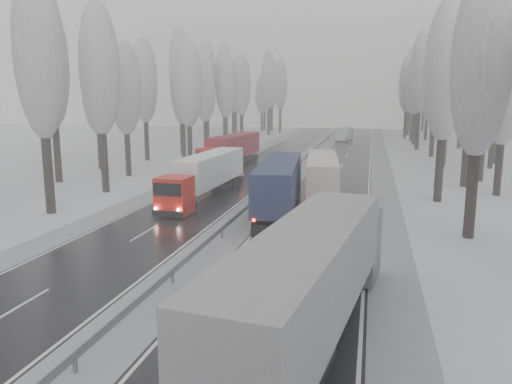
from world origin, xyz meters
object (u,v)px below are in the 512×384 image
at_px(box_truck_distant, 344,134).
at_px(truck_red_white, 206,173).
at_px(truck_blue_box, 280,182).
at_px(truck_cream_box, 322,174).
at_px(truck_grey_tarp, 315,273).
at_px(truck_red_red, 231,149).

height_order(box_truck_distant, truck_red_white, truck_red_white).
relative_size(truck_blue_box, truck_cream_box, 1.07).
bearing_deg(truck_blue_box, box_truck_distant, 83.51).
bearing_deg(truck_red_white, truck_grey_tarp, -61.16).
bearing_deg(truck_cream_box, truck_blue_box, -119.08).
xyz_separation_m(truck_blue_box, truck_cream_box, (2.55, 6.01, -0.17)).
bearing_deg(truck_red_red, truck_cream_box, -48.07).
relative_size(box_truck_distant, truck_red_red, 0.49).
relative_size(truck_cream_box, truck_red_white, 1.01).
height_order(truck_blue_box, box_truck_distant, truck_blue_box).
relative_size(truck_blue_box, truck_red_red, 1.02).
xyz_separation_m(truck_grey_tarp, truck_cream_box, (-2.27, 25.55, -0.32)).
relative_size(truck_grey_tarp, truck_red_red, 1.08).
xyz_separation_m(truck_blue_box, truck_red_red, (-10.50, 23.52, -0.05)).
height_order(truck_blue_box, truck_red_red, truck_blue_box).
xyz_separation_m(truck_grey_tarp, box_truck_distant, (-3.86, 87.52, -1.12)).
bearing_deg(truck_cream_box, truck_red_white, -176.31).
relative_size(truck_cream_box, box_truck_distant, 1.94).
distance_m(truck_blue_box, truck_red_white, 8.47).
xyz_separation_m(truck_grey_tarp, truck_red_white, (-12.11, 23.86, -0.34)).
height_order(truck_cream_box, box_truck_distant, truck_cream_box).
bearing_deg(truck_cream_box, box_truck_distant, 85.37).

